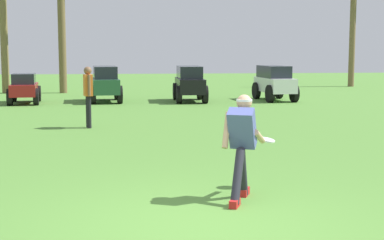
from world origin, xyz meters
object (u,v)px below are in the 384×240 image
object	(u,v)px
parked_car_slot_d	(190,82)
palm_tree_right_of_centre	(62,18)
frisbee_in_flight	(267,140)
palm_tree_far_right	(353,23)
frisbee_thrower	(242,141)
parked_car_slot_c	(105,83)
palm_tree_left_of_centre	(3,14)
parked_car_slot_b	(24,88)
parked_car_slot_e	(274,82)
teammate_near_sideline	(88,91)

from	to	relation	value
parked_car_slot_d	palm_tree_right_of_centre	world-z (taller)	palm_tree_right_of_centre
frisbee_in_flight	palm_tree_far_right	xyz separation A→B (m)	(9.74, 21.74, 2.62)
frisbee_thrower	parked_car_slot_c	bearing A→B (deg)	99.05
palm_tree_left_of_centre	palm_tree_right_of_centre	xyz separation A→B (m)	(2.61, -0.26, -0.20)
parked_car_slot_c	palm_tree_far_right	bearing A→B (deg)	30.94
parked_car_slot_b	palm_tree_left_of_centre	world-z (taller)	palm_tree_left_of_centre
parked_car_slot_e	parked_car_slot_d	bearing A→B (deg)	-177.88
parked_car_slot_d	palm_tree_far_right	size ratio (longest dim) A/B	0.45
teammate_near_sideline	parked_car_slot_d	size ratio (longest dim) A/B	0.65
parked_car_slot_b	frisbee_in_flight	bearing A→B (deg)	-67.17
frisbee_in_flight	palm_tree_left_of_centre	distance (m)	20.67
frisbee_thrower	palm_tree_far_right	bearing A→B (deg)	65.45
teammate_near_sideline	parked_car_slot_d	distance (m)	7.90
parked_car_slot_b	palm_tree_left_of_centre	distance (m)	6.29
palm_tree_left_of_centre	parked_car_slot_d	bearing A→B (deg)	-32.92
parked_car_slot_d	palm_tree_left_of_centre	xyz separation A→B (m)	(-7.86, 5.09, 2.81)
parked_car_slot_d	frisbee_in_flight	bearing A→B (deg)	-91.35
frisbee_thrower	frisbee_in_flight	bearing A→B (deg)	53.34
frisbee_in_flight	parked_car_slot_b	distance (m)	14.94
frisbee_thrower	parked_car_slot_b	size ratio (longest dim) A/B	0.62
parked_car_slot_c	parked_car_slot_e	size ratio (longest dim) A/B	1.00
teammate_near_sideline	parked_car_slot_d	bearing A→B (deg)	64.97
frisbee_thrower	frisbee_in_flight	world-z (taller)	frisbee_thrower
teammate_near_sideline	parked_car_slot_e	size ratio (longest dim) A/B	0.63
palm_tree_far_right	parked_car_slot_c	bearing A→B (deg)	-149.06
parked_car_slot_e	parked_car_slot_c	bearing A→B (deg)	179.02
parked_car_slot_b	palm_tree_left_of_centre	xyz separation A→B (m)	(-1.73, 5.26, 2.97)
frisbee_in_flight	teammate_near_sideline	world-z (taller)	teammate_near_sideline
parked_car_slot_c	palm_tree_right_of_centre	xyz separation A→B (m)	(-2.06, 4.60, 2.62)
palm_tree_left_of_centre	palm_tree_far_right	bearing A→B (deg)	8.89
teammate_near_sideline	palm_tree_left_of_centre	distance (m)	13.31
teammate_near_sideline	palm_tree_right_of_centre	xyz separation A→B (m)	(-1.91, 11.99, 2.40)
palm_tree_far_right	frisbee_in_flight	bearing A→B (deg)	-114.13
teammate_near_sideline	parked_car_slot_d	world-z (taller)	teammate_near_sideline
teammate_near_sideline	parked_car_slot_e	bearing A→B (deg)	47.49
palm_tree_left_of_centre	palm_tree_right_of_centre	distance (m)	2.63
palm_tree_left_of_centre	parked_car_slot_c	bearing A→B (deg)	-46.13
frisbee_thrower	parked_car_slot_c	xyz separation A→B (m)	(-2.37, 14.85, -0.07)
parked_car_slot_c	palm_tree_far_right	distance (m)	14.92
parked_car_slot_e	palm_tree_far_right	size ratio (longest dim) A/B	0.46
parked_car_slot_e	palm_tree_left_of_centre	size ratio (longest dim) A/B	0.42
parked_car_slot_c	parked_car_slot_d	world-z (taller)	same
frisbee_thrower	palm_tree_right_of_centre	bearing A→B (deg)	102.82
parked_car_slot_d	palm_tree_right_of_centre	bearing A→B (deg)	137.40
parked_car_slot_c	parked_car_slot_d	size ratio (longest dim) A/B	1.03
parked_car_slot_b	palm_tree_right_of_centre	xyz separation A→B (m)	(0.87, 5.01, 2.77)
frisbee_in_flight	palm_tree_left_of_centre	bearing A→B (deg)	111.58
frisbee_thrower	teammate_near_sideline	bearing A→B (deg)	108.64
parked_car_slot_b	palm_tree_right_of_centre	size ratio (longest dim) A/B	0.41
palm_tree_right_of_centre	frisbee_thrower	bearing A→B (deg)	-77.18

